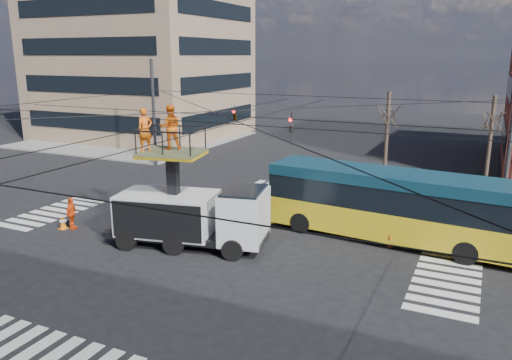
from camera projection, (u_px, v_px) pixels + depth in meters
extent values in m
plane|color=black|center=(215.00, 240.00, 22.84)|extent=(120.00, 120.00, 0.00)
cube|color=slate|center=(136.00, 139.00, 49.91)|extent=(18.00, 18.00, 0.12)
cube|color=black|center=(91.00, 122.00, 45.38)|extent=(15.30, 0.12, 1.50)
cube|color=black|center=(220.00, 117.00, 48.70)|extent=(0.12, 13.60, 1.50)
cube|color=black|center=(88.00, 85.00, 44.57)|extent=(15.30, 0.12, 1.50)
cube|color=black|center=(220.00, 83.00, 47.89)|extent=(0.12, 13.60, 1.50)
cube|color=black|center=(85.00, 46.00, 43.75)|extent=(15.30, 0.12, 1.50)
cube|color=black|center=(219.00, 47.00, 47.08)|extent=(0.12, 13.60, 1.50)
cube|color=black|center=(82.00, 6.00, 42.94)|extent=(15.30, 0.12, 1.50)
cube|color=black|center=(219.00, 10.00, 46.26)|extent=(0.12, 13.60, 1.50)
cube|color=black|center=(504.00, 133.00, 38.39)|extent=(0.12, 13.60, 1.58)
cube|color=black|center=(510.00, 86.00, 37.54)|extent=(0.12, 13.60, 1.57)
cylinder|color=#2D2D30|center=(511.00, 134.00, 27.47)|extent=(0.24, 0.24, 8.00)
cylinder|color=#2D2D30|center=(154.00, 113.00, 37.35)|extent=(0.24, 0.24, 8.00)
cylinder|color=black|center=(306.00, 96.00, 31.99)|extent=(24.00, 0.03, 0.03)
cylinder|color=black|center=(15.00, 105.00, 26.39)|extent=(0.03, 24.00, 0.03)
cylinder|color=black|center=(212.00, 112.00, 21.41)|extent=(24.02, 24.02, 0.03)
cylinder|color=black|center=(212.00, 112.00, 21.41)|extent=(24.02, 24.02, 0.03)
cylinder|color=black|center=(197.00, 122.00, 20.43)|extent=(24.00, 0.03, 0.03)
cylinder|color=black|center=(225.00, 116.00, 22.53)|extent=(24.00, 0.03, 0.03)
cylinder|color=black|center=(189.00, 119.00, 22.00)|extent=(0.03, 24.00, 0.03)
cylinder|color=black|center=(237.00, 122.00, 21.01)|extent=(0.03, 24.00, 0.03)
imported|color=black|center=(291.00, 125.00, 23.21)|extent=(0.16, 0.20, 1.00)
imported|color=black|center=(235.00, 111.00, 26.55)|extent=(0.26, 1.24, 0.50)
cylinder|color=#382B21|center=(386.00, 140.00, 31.91)|extent=(0.24, 0.24, 6.00)
cylinder|color=#382B21|center=(489.00, 147.00, 29.44)|extent=(0.24, 0.24, 6.00)
cube|color=black|center=(188.00, 233.00, 22.17)|extent=(7.30, 3.57, 0.30)
cube|color=#BBBEC0|center=(244.00, 216.00, 21.34)|extent=(2.25, 2.71, 2.20)
cube|color=black|center=(244.00, 198.00, 21.15)|extent=(2.03, 2.58, 0.80)
cube|color=#BBBEC0|center=(168.00, 213.00, 22.15)|extent=(4.62, 3.30, 1.80)
cylinder|color=black|center=(233.00, 250.00, 20.57)|extent=(0.95, 0.52, 0.90)
cylinder|color=black|center=(247.00, 231.00, 22.74)|extent=(0.95, 0.52, 0.90)
cylinder|color=black|center=(174.00, 244.00, 21.15)|extent=(0.95, 0.52, 0.90)
cylinder|color=black|center=(193.00, 227.00, 23.32)|extent=(0.95, 0.52, 0.90)
cylinder|color=black|center=(127.00, 240.00, 21.65)|extent=(0.95, 0.52, 0.90)
cylinder|color=black|center=(149.00, 223.00, 23.82)|extent=(0.95, 0.52, 0.90)
cube|color=black|center=(173.00, 184.00, 21.76)|extent=(0.53, 0.53, 2.81)
cube|color=#505533|center=(172.00, 152.00, 21.41)|extent=(2.97, 2.58, 0.12)
cube|color=yellow|center=(172.00, 155.00, 21.44)|extent=(2.97, 2.58, 0.12)
imported|color=#DF5C0E|center=(145.00, 130.00, 21.14)|extent=(0.69, 0.79, 1.83)
imported|color=#DF5C0E|center=(170.00, 127.00, 21.44)|extent=(1.19, 1.16, 1.94)
cube|color=gold|center=(391.00, 220.00, 22.67)|extent=(11.53, 3.68, 1.30)
cube|color=black|center=(393.00, 195.00, 22.37)|extent=(11.52, 3.63, 1.10)
cube|color=#0E3040|center=(394.00, 178.00, 22.18)|extent=(11.53, 3.68, 0.50)
cube|color=gold|center=(283.00, 190.00, 25.26)|extent=(0.49, 2.48, 2.80)
cube|color=black|center=(282.00, 212.00, 25.56)|extent=(0.40, 2.60, 0.30)
cube|color=gold|center=(285.00, 166.00, 24.90)|extent=(0.25, 1.60, 0.35)
cylinder|color=black|center=(301.00, 223.00, 23.75)|extent=(1.02, 0.39, 1.00)
cylinder|color=black|center=(321.00, 210.00, 25.72)|extent=(1.02, 0.39, 1.00)
cylinder|color=black|center=(466.00, 253.00, 20.11)|extent=(1.02, 0.39, 1.00)
cylinder|color=black|center=(474.00, 235.00, 22.08)|extent=(1.02, 0.39, 1.00)
cone|color=orange|center=(63.00, 223.00, 24.32)|extent=(0.36, 0.36, 0.63)
imported|color=#EB480E|center=(72.00, 213.00, 24.16)|extent=(0.67, 1.01, 1.59)
imported|color=red|center=(391.00, 229.00, 21.91)|extent=(0.86, 1.21, 1.70)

